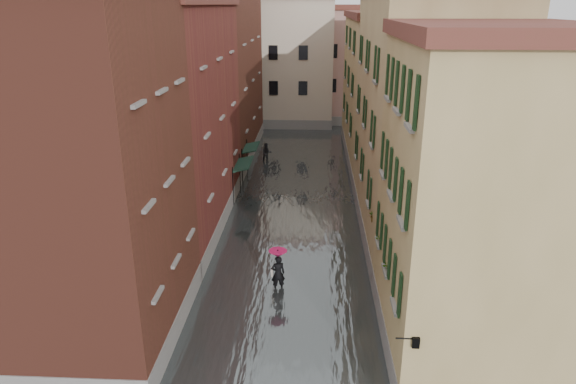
# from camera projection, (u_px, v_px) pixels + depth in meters

# --- Properties ---
(ground) EXTENTS (120.00, 120.00, 0.00)m
(ground) POSITION_uv_depth(u_px,v_px,m) (283.00, 311.00, 22.25)
(ground) COLOR #505053
(ground) RESTS_ON ground
(floodwater) EXTENTS (10.00, 60.00, 0.20)m
(floodwater) POSITION_uv_depth(u_px,v_px,m) (295.00, 201.00, 34.41)
(floodwater) COLOR #444A4B
(floodwater) RESTS_ON ground
(building_left_near) EXTENTS (6.00, 8.00, 13.00)m
(building_left_near) POSITION_uv_depth(u_px,v_px,m) (86.00, 182.00, 18.48)
(building_left_near) COLOR brown
(building_left_near) RESTS_ON ground
(building_left_mid) EXTENTS (6.00, 14.00, 12.50)m
(building_left_mid) POSITION_uv_depth(u_px,v_px,m) (169.00, 123.00, 28.88)
(building_left_mid) COLOR maroon
(building_left_mid) RESTS_ON ground
(building_left_far) EXTENTS (6.00, 16.00, 14.00)m
(building_left_far) POSITION_uv_depth(u_px,v_px,m) (217.00, 75.00, 42.68)
(building_left_far) COLOR brown
(building_left_far) RESTS_ON ground
(building_right_near) EXTENTS (6.00, 8.00, 11.50)m
(building_right_near) POSITION_uv_depth(u_px,v_px,m) (477.00, 209.00, 18.06)
(building_right_near) COLOR #9A864F
(building_right_near) RESTS_ON ground
(building_right_mid) EXTENTS (6.00, 14.00, 13.00)m
(building_right_mid) POSITION_uv_depth(u_px,v_px,m) (420.00, 121.00, 28.11)
(building_right_mid) COLOR tan
(building_right_mid) RESTS_ON ground
(building_right_far) EXTENTS (6.00, 16.00, 11.50)m
(building_right_far) POSITION_uv_depth(u_px,v_px,m) (385.00, 91.00, 42.44)
(building_right_far) COLOR #9A864F
(building_right_far) RESTS_ON ground
(building_end_cream) EXTENTS (12.00, 9.00, 13.00)m
(building_end_cream) POSITION_uv_depth(u_px,v_px,m) (277.00, 63.00, 55.79)
(building_end_cream) COLOR beige
(building_end_cream) RESTS_ON ground
(building_end_pink) EXTENTS (10.00, 9.00, 12.00)m
(building_end_pink) POSITION_uv_depth(u_px,v_px,m) (358.00, 66.00, 57.40)
(building_end_pink) COLOR #A77F75
(building_end_pink) RESTS_ON ground
(awning_near) EXTENTS (1.09, 3.16, 2.80)m
(awning_near) POSITION_uv_depth(u_px,v_px,m) (243.00, 165.00, 34.11)
(awning_near) COLOR #153024
(awning_near) RESTS_ON ground
(awning_far) EXTENTS (1.09, 2.79, 2.80)m
(awning_far) POSITION_uv_depth(u_px,v_px,m) (251.00, 148.00, 38.05)
(awning_far) COLOR #153024
(awning_far) RESTS_ON ground
(wall_lantern) EXTENTS (0.71, 0.22, 0.35)m
(wall_lantern) POSITION_uv_depth(u_px,v_px,m) (415.00, 341.00, 15.38)
(wall_lantern) COLOR black
(wall_lantern) RESTS_ON ground
(window_planters) EXTENTS (0.59, 5.95, 0.84)m
(window_planters) POSITION_uv_depth(u_px,v_px,m) (382.00, 233.00, 21.43)
(window_planters) COLOR brown
(window_planters) RESTS_ON ground
(pedestrian_main) EXTENTS (0.87, 0.87, 2.06)m
(pedestrian_main) POSITION_uv_depth(u_px,v_px,m) (278.00, 268.00, 23.43)
(pedestrian_main) COLOR black
(pedestrian_main) RESTS_ON ground
(pedestrian_far) EXTENTS (0.98, 0.87, 1.70)m
(pedestrian_far) POSITION_uv_depth(u_px,v_px,m) (267.00, 153.00, 42.71)
(pedestrian_far) COLOR black
(pedestrian_far) RESTS_ON ground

